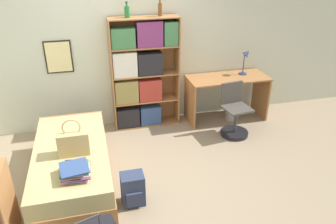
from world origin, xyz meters
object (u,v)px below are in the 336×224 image
object	(u,v)px
bookcase	(141,73)
waste_bin	(232,113)
bottle_green	(127,12)
bottle_brown	(160,9)
book_stack_on_bed	(75,171)
bed	(73,164)
desk_chair	(234,118)
backpack	(133,189)
desk_lamp	(246,57)
desk	(227,90)
handbag	(73,142)

from	to	relation	value
bookcase	waste_bin	bearing A→B (deg)	-7.29
bottle_green	bottle_brown	xyz separation A→B (m)	(0.50, 0.01, 0.01)
book_stack_on_bed	waste_bin	size ratio (longest dim) A/B	1.51
bed	desk_chair	size ratio (longest dim) A/B	2.28
bottle_brown	backpack	distance (m)	2.68
backpack	waste_bin	distance (m)	2.64
desk_lamp	desk_chair	size ratio (longest dim) A/B	0.53
desk_lamp	backpack	xyz separation A→B (m)	(-2.24, -1.84, -0.88)
bottle_brown	desk_lamp	size ratio (longest dim) A/B	0.59
waste_bin	bottle_brown	bearing A→B (deg)	170.14
desk_lamp	backpack	size ratio (longest dim) A/B	1.13
bookcase	desk_chair	size ratio (longest dim) A/B	2.13
bed	desk	size ratio (longest dim) A/B	1.42
book_stack_on_bed	backpack	xyz separation A→B (m)	(0.60, -0.01, -0.37)
bookcase	handbag	bearing A→B (deg)	-126.60
desk_chair	waste_bin	xyz separation A→B (m)	(0.20, 0.48, -0.16)
backpack	desk_chair	bearing A→B (deg)	33.79
bottle_brown	waste_bin	world-z (taller)	bottle_brown
bookcase	bottle_brown	world-z (taller)	bottle_brown
bottle_green	desk_lamp	bearing A→B (deg)	-1.90
bed	book_stack_on_bed	size ratio (longest dim) A/B	5.38
book_stack_on_bed	desk	xyz separation A→B (m)	(2.51, 1.75, -0.01)
bookcase	bottle_brown	xyz separation A→B (m)	(0.33, 0.01, 0.98)
bottle_brown	desk	xyz separation A→B (m)	(1.12, -0.15, -1.35)
handbag	desk	xyz separation A→B (m)	(2.52, 1.30, -0.10)
desk_chair	backpack	xyz separation A→B (m)	(-1.82, -1.22, -0.08)
handbag	desk_chair	size ratio (longest dim) A/B	0.54
desk	handbag	bearing A→B (deg)	-152.71
desk_lamp	bottle_brown	bearing A→B (deg)	176.95
book_stack_on_bed	bottle_green	bearing A→B (deg)	64.79
desk_chair	bottle_brown	bearing A→B (deg)	146.15
book_stack_on_bed	bottle_brown	distance (m)	2.71
desk	desk_lamp	xyz separation A→B (m)	(0.33, 0.08, 0.52)
bed	bottle_brown	world-z (taller)	bottle_brown
bed	desk	distance (m)	2.84
handbag	desk_chair	world-z (taller)	handbag
bottle_brown	backpack	bearing A→B (deg)	-112.31
bed	desk_lamp	xyz separation A→B (m)	(2.91, 1.23, 0.83)
desk_chair	desk_lamp	bearing A→B (deg)	55.73
desk	backpack	distance (m)	2.62
book_stack_on_bed	bookcase	world-z (taller)	bookcase
handbag	bottle_brown	bearing A→B (deg)	46.15
desk	waste_bin	size ratio (longest dim) A/B	5.74
desk_lamp	bookcase	bearing A→B (deg)	177.98
desk	book_stack_on_bed	bearing A→B (deg)	-145.09
bottle_green	bookcase	bearing A→B (deg)	-0.62
book_stack_on_bed	desk	bearing A→B (deg)	34.91
book_stack_on_bed	handbag	bearing A→B (deg)	91.12
bed	book_stack_on_bed	xyz separation A→B (m)	(0.07, -0.60, 0.31)
bottle_green	desk	bearing A→B (deg)	-5.01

